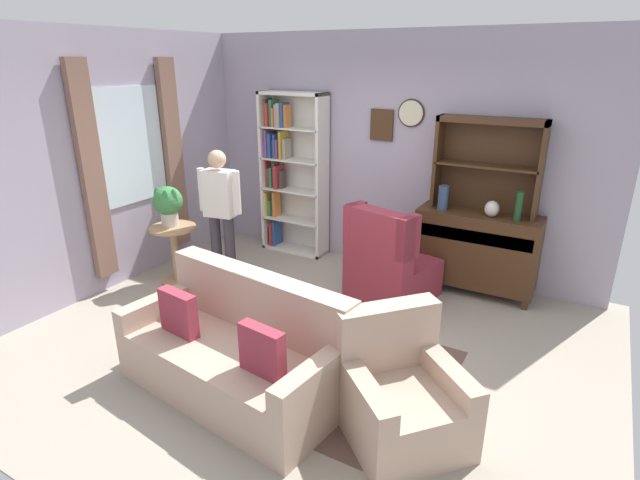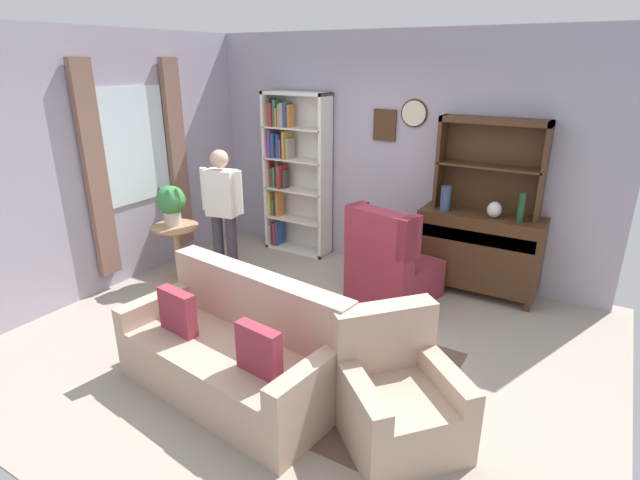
% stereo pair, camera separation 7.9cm
% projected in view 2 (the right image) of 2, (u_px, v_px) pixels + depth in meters
% --- Properties ---
extents(ground_plane, '(5.40, 4.60, 0.02)m').
position_uv_depth(ground_plane, '(300.00, 340.00, 4.67)').
color(ground_plane, '#9E9384').
extents(wall_back, '(5.00, 0.09, 2.80)m').
position_uv_depth(wall_back, '(396.00, 155.00, 5.90)').
color(wall_back, '#A399AD').
rests_on(wall_back, ground_plane).
extents(wall_left, '(0.16, 4.20, 2.80)m').
position_uv_depth(wall_left, '(109.00, 164.00, 5.45)').
color(wall_left, '#A399AD').
rests_on(wall_left, ground_plane).
extents(area_rug, '(2.46, 1.71, 0.01)m').
position_uv_depth(area_rug, '(300.00, 360.00, 4.33)').
color(area_rug, brown).
rests_on(area_rug, ground_plane).
extents(bookshelf, '(0.90, 0.30, 2.10)m').
position_uv_depth(bookshelf, '(292.00, 170.00, 6.51)').
color(bookshelf, silver).
rests_on(bookshelf, ground_plane).
extents(sideboard, '(1.30, 0.45, 0.92)m').
position_uv_depth(sideboard, '(478.00, 250.00, 5.44)').
color(sideboard, '#422816').
rests_on(sideboard, ground_plane).
extents(sideboard_hutch, '(1.10, 0.26, 1.00)m').
position_uv_depth(sideboard_hutch, '(492.00, 153.00, 5.17)').
color(sideboard_hutch, '#422816').
rests_on(sideboard_hutch, sideboard).
extents(vase_tall, '(0.11, 0.11, 0.27)m').
position_uv_depth(vase_tall, '(446.00, 198.00, 5.38)').
color(vase_tall, '#33476B').
rests_on(vase_tall, sideboard).
extents(vase_round, '(0.15, 0.15, 0.17)m').
position_uv_depth(vase_round, '(494.00, 210.00, 5.16)').
color(vase_round, beige).
rests_on(vase_round, sideboard).
extents(bottle_wine, '(0.07, 0.07, 0.31)m').
position_uv_depth(bottle_wine, '(521.00, 207.00, 4.99)').
color(bottle_wine, '#194223').
rests_on(bottle_wine, sideboard).
extents(couch_floral, '(1.89, 1.07, 0.90)m').
position_uv_depth(couch_floral, '(235.00, 353.00, 3.89)').
color(couch_floral, tan).
rests_on(couch_floral, ground_plane).
extents(armchair_floral, '(1.08, 1.08, 0.88)m').
position_uv_depth(armchair_floral, '(397.00, 399.00, 3.40)').
color(armchair_floral, tan).
rests_on(armchair_floral, ground_plane).
extents(wingback_chair, '(0.95, 0.97, 1.05)m').
position_uv_depth(wingback_chair, '(390.00, 266.00, 5.33)').
color(wingback_chair, maroon).
rests_on(wingback_chair, ground_plane).
extents(plant_stand, '(0.52, 0.52, 0.69)m').
position_uv_depth(plant_stand, '(177.00, 247.00, 5.74)').
color(plant_stand, '#A87F56').
rests_on(plant_stand, ground_plane).
extents(potted_plant_large, '(0.33, 0.33, 0.45)m').
position_uv_depth(potted_plant_large, '(171.00, 202.00, 5.60)').
color(potted_plant_large, beige).
rests_on(potted_plant_large, plant_stand).
extents(person_reading, '(0.53, 0.26, 1.56)m').
position_uv_depth(person_reading, '(223.00, 208.00, 5.57)').
color(person_reading, '#38333D').
rests_on(person_reading, ground_plane).
extents(coffee_table, '(0.80, 0.50, 0.42)m').
position_uv_depth(coffee_table, '(287.00, 302.00, 4.61)').
color(coffee_table, '#422816').
rests_on(coffee_table, ground_plane).
extents(book_stack, '(0.20, 0.15, 0.05)m').
position_uv_depth(book_stack, '(278.00, 296.00, 4.53)').
color(book_stack, '#723F7F').
rests_on(book_stack, coffee_table).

